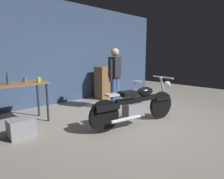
{
  "coord_description": "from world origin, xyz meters",
  "views": [
    {
      "loc": [
        -3.2,
        -2.66,
        1.47
      ],
      "look_at": [
        -0.04,
        0.7,
        0.65
      ],
      "focal_mm": 30.57,
      "sensor_mm": 36.0,
      "label": 1
    }
  ],
  "objects_px": {
    "person_standing": "(115,76)",
    "mug_brown_stoneware": "(25,80)",
    "shop_stool": "(137,85)",
    "mug_yellow_tall": "(39,80)",
    "storage_bin": "(21,128)",
    "wooden_dresser": "(107,82)",
    "bottle": "(8,79)",
    "motorcycle": "(136,104)"
  },
  "relations": [
    {
      "from": "person_standing",
      "to": "mug_brown_stoneware",
      "type": "relative_size",
      "value": 15.57
    },
    {
      "from": "shop_stool",
      "to": "mug_yellow_tall",
      "type": "bearing_deg",
      "value": 178.77
    },
    {
      "from": "storage_bin",
      "to": "mug_yellow_tall",
      "type": "relative_size",
      "value": 3.96
    },
    {
      "from": "wooden_dresser",
      "to": "person_standing",
      "type": "bearing_deg",
      "value": -122.27
    },
    {
      "from": "storage_bin",
      "to": "person_standing",
      "type": "bearing_deg",
      "value": 5.69
    },
    {
      "from": "storage_bin",
      "to": "shop_stool",
      "type": "bearing_deg",
      "value": 6.95
    },
    {
      "from": "person_standing",
      "to": "shop_stool",
      "type": "distance_m",
      "value": 1.35
    },
    {
      "from": "wooden_dresser",
      "to": "mug_brown_stoneware",
      "type": "bearing_deg",
      "value": -167.74
    },
    {
      "from": "wooden_dresser",
      "to": "mug_yellow_tall",
      "type": "height_order",
      "value": "wooden_dresser"
    },
    {
      "from": "mug_yellow_tall",
      "to": "mug_brown_stoneware",
      "type": "height_order",
      "value": "mug_yellow_tall"
    },
    {
      "from": "shop_stool",
      "to": "bottle",
      "type": "distance_m",
      "value": 3.89
    },
    {
      "from": "mug_yellow_tall",
      "to": "mug_brown_stoneware",
      "type": "relative_size",
      "value": 1.04
    },
    {
      "from": "shop_stool",
      "to": "bottle",
      "type": "bearing_deg",
      "value": 176.61
    },
    {
      "from": "person_standing",
      "to": "mug_yellow_tall",
      "type": "distance_m",
      "value": 2.05
    },
    {
      "from": "motorcycle",
      "to": "person_standing",
      "type": "height_order",
      "value": "person_standing"
    },
    {
      "from": "wooden_dresser",
      "to": "storage_bin",
      "type": "xyz_separation_m",
      "value": [
        -3.36,
        -1.42,
        -0.38
      ]
    },
    {
      "from": "wooden_dresser",
      "to": "mug_brown_stoneware",
      "type": "xyz_separation_m",
      "value": [
        -2.97,
        -0.64,
        0.4
      ]
    },
    {
      "from": "person_standing",
      "to": "shop_stool",
      "type": "bearing_deg",
      "value": 170.95
    },
    {
      "from": "person_standing",
      "to": "mug_brown_stoneware",
      "type": "height_order",
      "value": "person_standing"
    },
    {
      "from": "bottle",
      "to": "storage_bin",
      "type": "bearing_deg",
      "value": -92.84
    },
    {
      "from": "shop_stool",
      "to": "wooden_dresser",
      "type": "distance_m",
      "value": 1.09
    },
    {
      "from": "motorcycle",
      "to": "mug_yellow_tall",
      "type": "distance_m",
      "value": 2.18
    },
    {
      "from": "motorcycle",
      "to": "storage_bin",
      "type": "xyz_separation_m",
      "value": [
        -2.04,
        1.01,
        -0.28
      ]
    },
    {
      "from": "storage_bin",
      "to": "mug_brown_stoneware",
      "type": "distance_m",
      "value": 1.17
    },
    {
      "from": "bottle",
      "to": "shop_stool",
      "type": "bearing_deg",
      "value": -3.39
    },
    {
      "from": "motorcycle",
      "to": "bottle",
      "type": "relative_size",
      "value": 8.98
    },
    {
      "from": "shop_stool",
      "to": "mug_yellow_tall",
      "type": "distance_m",
      "value": 3.32
    },
    {
      "from": "shop_stool",
      "to": "storage_bin",
      "type": "xyz_separation_m",
      "value": [
        -3.88,
        -0.47,
        -0.33
      ]
    },
    {
      "from": "motorcycle",
      "to": "wooden_dresser",
      "type": "relative_size",
      "value": 1.97
    },
    {
      "from": "motorcycle",
      "to": "mug_yellow_tall",
      "type": "bearing_deg",
      "value": 143.51
    },
    {
      "from": "person_standing",
      "to": "wooden_dresser",
      "type": "bearing_deg",
      "value": -140.88
    },
    {
      "from": "bottle",
      "to": "wooden_dresser",
      "type": "bearing_deg",
      "value": 12.27
    },
    {
      "from": "wooden_dresser",
      "to": "mug_yellow_tall",
      "type": "distance_m",
      "value": 2.93
    },
    {
      "from": "motorcycle",
      "to": "shop_stool",
      "type": "relative_size",
      "value": 3.38
    },
    {
      "from": "person_standing",
      "to": "bottle",
      "type": "relative_size",
      "value": 6.93
    },
    {
      "from": "person_standing",
      "to": "shop_stool",
      "type": "height_order",
      "value": "person_standing"
    },
    {
      "from": "motorcycle",
      "to": "wooden_dresser",
      "type": "distance_m",
      "value": 2.77
    },
    {
      "from": "mug_brown_stoneware",
      "to": "motorcycle",
      "type": "bearing_deg",
      "value": -47.43
    },
    {
      "from": "person_standing",
      "to": "mug_yellow_tall",
      "type": "relative_size",
      "value": 15.04
    },
    {
      "from": "shop_stool",
      "to": "storage_bin",
      "type": "relative_size",
      "value": 1.45
    },
    {
      "from": "mug_yellow_tall",
      "to": "bottle",
      "type": "height_order",
      "value": "bottle"
    },
    {
      "from": "mug_yellow_tall",
      "to": "bottle",
      "type": "xyz_separation_m",
      "value": [
        -0.56,
        0.16,
        0.04
      ]
    }
  ]
}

